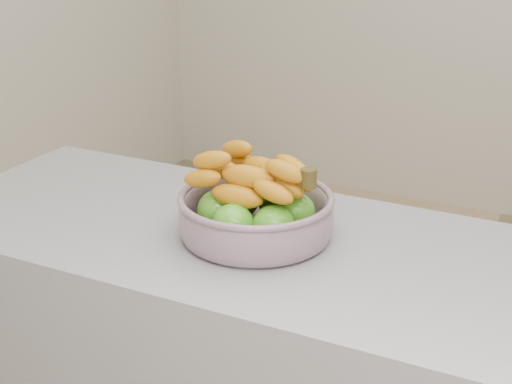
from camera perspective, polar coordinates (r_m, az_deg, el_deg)
fruit_bowl at (r=1.47m, az=-0.02°, el=-1.47°), size 0.32×0.32×0.18m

